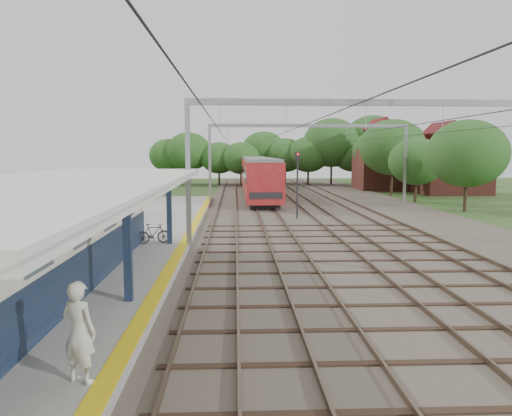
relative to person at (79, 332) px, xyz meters
name	(u,v)px	position (x,y,z in m)	size (l,w,h in m)	color
ballast_bed	(324,211)	(9.72, 29.09, -1.26)	(18.00, 90.00, 0.10)	#473D33
platform	(131,252)	(-1.78, 13.09, -1.13)	(5.00, 52.00, 0.35)	gray
yellow_stripe	(182,247)	(0.47, 13.09, -0.95)	(0.45, 52.00, 0.01)	yellow
station_building	(34,237)	(-3.16, 6.09, 0.74)	(3.41, 18.00, 3.40)	beige
canopy	(58,186)	(-2.05, 5.09, 2.34)	(6.40, 20.00, 3.44)	#111D35
rail_tracks	(292,210)	(7.22, 29.09, -1.13)	(11.80, 88.00, 0.15)	brown
catenary_system	(328,138)	(9.10, 24.37, 4.21)	(17.22, 88.00, 7.00)	gray
tree_band	(286,150)	(9.56, 56.21, 3.61)	(31.72, 30.88, 8.82)	#382619
house_near	(452,167)	(26.72, 45.09, 1.68)	(7.00, 6.12, 7.89)	brown
house_far	(390,163)	(21.72, 51.09, 1.93)	(8.00, 6.12, 8.66)	brown
person	(79,332)	(0.00, 0.00, 0.00)	(0.70, 0.46, 1.91)	beige
bicycle	(154,234)	(-0.93, 14.09, -0.49)	(0.44, 1.55, 0.93)	black
train	(256,173)	(5.22, 47.35, 0.88)	(3.00, 37.31, 3.93)	black
signal_post	(297,177)	(7.07, 24.43, 1.64)	(0.35, 0.30, 4.59)	black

